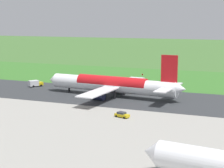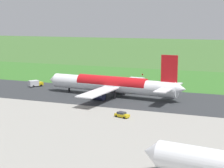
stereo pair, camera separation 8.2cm
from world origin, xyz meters
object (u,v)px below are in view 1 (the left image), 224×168
Objects in this scene: traffic_cone_orange at (131,81)px; no_stopping_sign at (142,76)px; service_truck_fuel at (35,83)px; airliner_main at (113,84)px; service_car_ops at (122,115)px.

no_stopping_sign is at bearing -131.77° from traffic_cone_orange.
service_truck_fuel reaches higher than traffic_cone_orange.
airliner_main is 18.78× the size of no_stopping_sign.
service_car_ops is (-12.78, 26.23, -3.51)m from airliner_main.
no_stopping_sign reaches higher than traffic_cone_orange.
no_stopping_sign is (0.44, -38.58, -2.65)m from airliner_main.
service_car_ops is at bearing 115.98° from airliner_main.
traffic_cone_orange is at bearing -139.52° from service_truck_fuel.
traffic_cone_orange is (17.31, -60.24, -0.57)m from service_car_ops.
service_truck_fuel is 48.44m from no_stopping_sign.
airliner_main reaches higher than no_stopping_sign.
airliner_main is 11.94× the size of service_car_ops.
traffic_cone_orange is at bearing -82.42° from airliner_main.
airliner_main is 38.68m from no_stopping_sign.
service_car_ops reaches higher than traffic_cone_orange.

